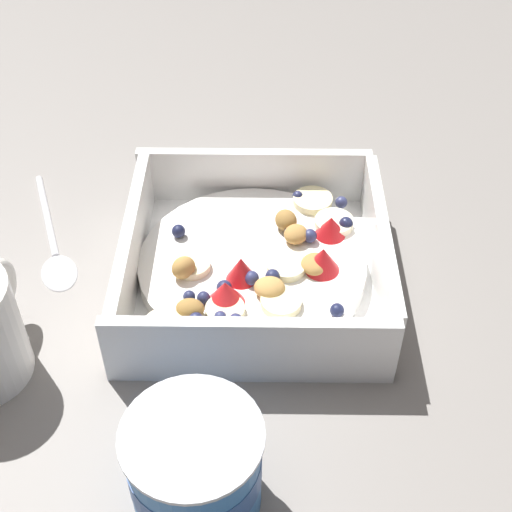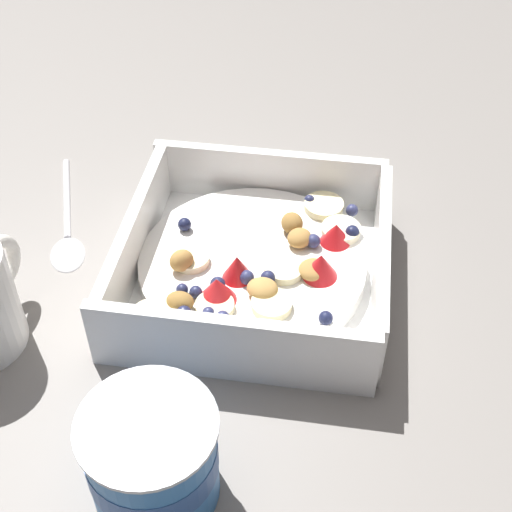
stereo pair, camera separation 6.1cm
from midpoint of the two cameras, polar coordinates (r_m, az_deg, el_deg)
ground_plane at (r=0.62m, az=-3.12°, el=-2.92°), size 2.40×2.40×0.00m
fruit_bowl at (r=0.62m, az=-2.73°, el=-0.87°), size 0.22×0.22×0.06m
spoon at (r=0.69m, az=-18.27°, el=0.26°), size 0.08×0.17×0.01m
yogurt_cup at (r=0.48m, az=-8.71°, el=-16.58°), size 0.09×0.09×0.08m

